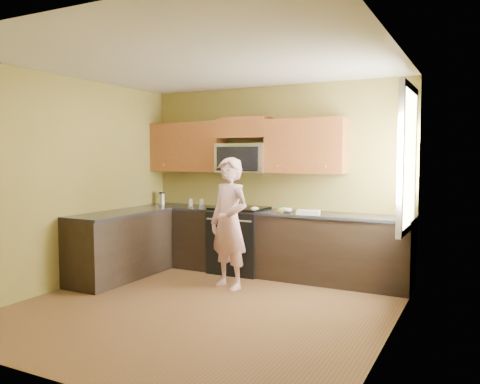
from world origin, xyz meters
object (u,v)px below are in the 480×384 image
Objects in this scene: frying_pan at (231,208)px; travel_mug at (162,204)px; microwave at (243,172)px; butter_tub at (282,211)px; stove at (240,240)px; woman at (229,223)px.

frying_pan is 1.41m from travel_mug.
microwave is 1.81× the size of frying_pan.
travel_mug is (-2.07, 0.02, -0.00)m from butter_tub.
butter_tub is 0.59× the size of travel_mug.
microwave is (0.00, 0.12, 0.97)m from stove.
microwave is at bearing 171.74° from butter_tub.
butter_tub is at bearing 85.04° from woman.
butter_tub reaches higher than stove.
woman is (0.27, -0.94, -0.62)m from microwave.
frying_pan reaches higher than butter_tub.
stove is 1.25× the size of microwave.
frying_pan is (-0.30, 0.61, 0.12)m from woman.
woman is 1.90m from travel_mug.
frying_pan is (-0.03, -0.20, 0.47)m from stove.
woman is 0.93m from butter_tub.
stove is at bearing 64.03° from frying_pan.
travel_mug is at bearing 179.38° from butter_tub.
microwave is 0.84m from butter_tub.
woman is 3.98× the size of frying_pan.
butter_tub is (0.65, 0.03, 0.45)m from stove.
microwave reaches higher than stove.
woman reaches higher than stove.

